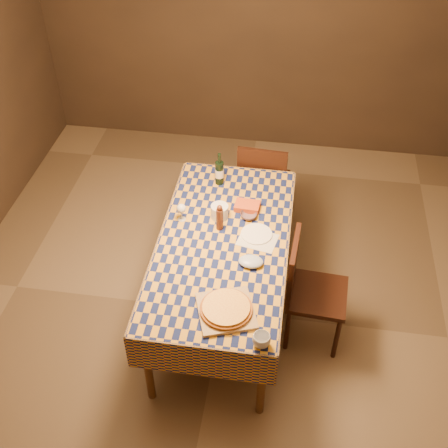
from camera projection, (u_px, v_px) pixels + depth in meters
The scene contains 16 objects.
room at pixel (223, 177), 3.63m from camera, with size 5.00×5.10×2.70m.
dining_table at pixel (223, 250), 4.07m from camera, with size 0.94×1.84×0.77m.
cutting_board at pixel (226, 311), 3.53m from camera, with size 0.35×0.35×0.02m, color #9C7949.
pizza at pixel (226, 308), 3.51m from camera, with size 0.36×0.36×0.03m.
pepper_mill at pixel (220, 218), 4.06m from camera, with size 0.05×0.05×0.22m.
bowl at pixel (249, 215), 4.20m from camera, with size 0.12×0.12×0.04m, color #5B444D.
wine_glass at pixel (181, 209), 4.13m from camera, with size 0.07×0.07×0.14m.
wine_bottle at pixel (219, 172), 4.46m from camera, with size 0.07×0.07×0.28m.
deli_tub at pixel (220, 212), 4.18m from camera, with size 0.13×0.13×0.11m, color silver.
takeout_container at pixel (247, 206), 4.28m from camera, with size 0.19×0.13×0.05m, color #C04519.
white_plate at pixel (257, 234), 4.07m from camera, with size 0.23×0.23×0.01m, color white.
tumbler at pixel (261, 340), 3.32m from camera, with size 0.11×0.11×0.09m, color silver.
flour_patch at pixel (258, 240), 4.03m from camera, with size 0.27×0.21×0.00m, color silver.
flour_bag at pixel (251, 261), 3.84m from camera, with size 0.17×0.13×0.05m, color #A1B4CE.
chair_far at pixel (263, 181), 4.95m from camera, with size 0.45×0.46×0.93m.
chair_right at pixel (307, 286), 4.03m from camera, with size 0.45×0.45×0.93m.
Camera 1 is at (0.44, -2.87, 3.55)m, focal length 45.00 mm.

